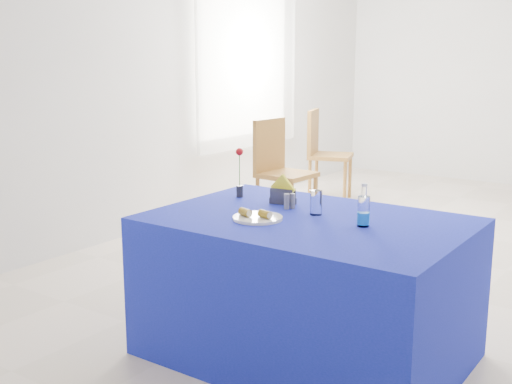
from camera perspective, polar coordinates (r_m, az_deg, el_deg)
floor at (r=5.37m, az=15.63°, el=-5.61°), size 7.00×7.00×0.00m
room_shell at (r=5.14m, az=16.74°, el=13.33°), size 7.00×7.00×7.00m
window_pane at (r=7.00m, az=-1.03°, el=11.68°), size 0.04×1.50×1.60m
curtain at (r=6.96m, az=-0.55°, el=11.68°), size 0.04×1.75×1.85m
plate at (r=3.29m, az=0.15°, el=-2.32°), size 0.26×0.26×0.01m
drinking_glass at (r=3.39m, az=5.36°, el=-0.94°), size 0.06×0.06×0.13m
salt_shaker at (r=3.51m, az=2.75°, el=-0.84°), size 0.03×0.03×0.08m
pepper_shaker at (r=3.52m, az=3.27°, el=-0.80°), size 0.03×0.03×0.08m
blue_table at (r=3.44m, az=4.52°, el=-8.47°), size 1.60×1.10×0.76m
water_bottle at (r=3.19m, az=9.54°, el=-1.78°), size 0.06×0.06×0.21m
napkin_holder at (r=3.63m, az=2.41°, el=-0.30°), size 0.16×0.08×0.17m
rose_vase at (r=3.79m, az=-1.47°, el=1.59°), size 0.04×0.04×0.29m
chair_win_a at (r=6.02m, az=2.04°, el=2.41°), size 0.48×0.48×1.01m
chair_win_b at (r=7.18m, az=5.95°, el=3.88°), size 0.57×0.57×1.01m
banana_pieces at (r=3.28m, az=-0.08°, el=-1.90°), size 0.19×0.08×0.04m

